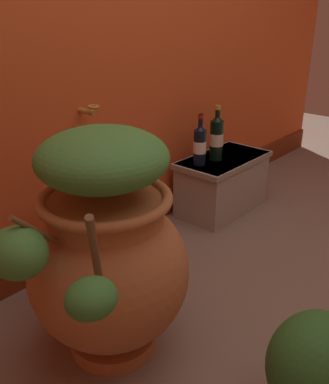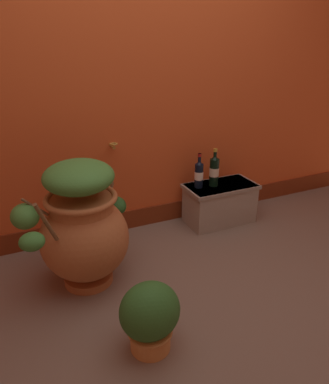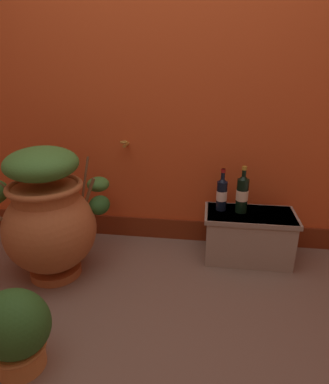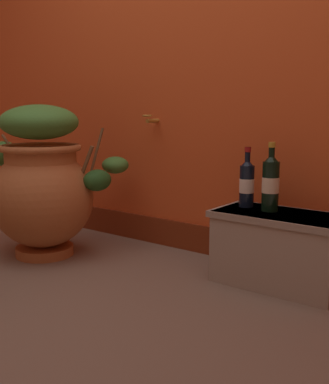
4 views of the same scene
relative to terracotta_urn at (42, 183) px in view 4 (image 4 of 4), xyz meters
name	(u,v)px [view 4 (image 4 of 4)]	position (x,y,z in m)	size (l,w,h in m)	color
ground_plane	(43,314)	(0.64, -0.52, -0.41)	(7.00, 7.00, 0.00)	#7A6656
back_wall	(207,24)	(0.64, 0.68, 0.88)	(4.40, 0.33, 2.60)	#D15123
terracotta_urn	(42,183)	(0.00, 0.00, 0.00)	(0.75, 0.86, 0.85)	#B26638
stone_ledge	(280,246)	(1.26, 0.36, -0.22)	(0.61, 0.33, 0.35)	#9E9384
wine_bottle_left	(271,181)	(1.20, 0.38, 0.08)	(0.08, 0.08, 0.32)	black
wine_bottle_middle	(247,182)	(1.06, 0.40, 0.06)	(0.07, 0.07, 0.29)	black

